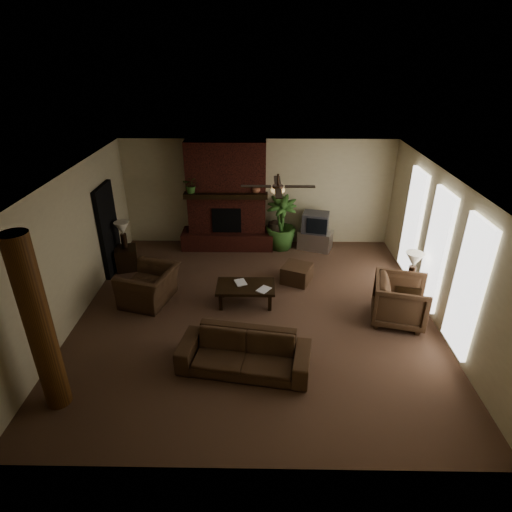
{
  "coord_description": "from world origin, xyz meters",
  "views": [
    {
      "loc": [
        0.12,
        -7.09,
        4.86
      ],
      "look_at": [
        0.0,
        0.4,
        1.1
      ],
      "focal_mm": 29.46,
      "sensor_mm": 36.0,
      "label": 1
    }
  ],
  "objects_px": {
    "floor_vase": "(275,232)",
    "lamp_right": "(414,262)",
    "tv_stand": "(315,240)",
    "side_table_left": "(126,258)",
    "side_table_right": "(407,293)",
    "armchair_left": "(149,280)",
    "lamp_left": "(122,230)",
    "coffee_table": "(246,288)",
    "floor_plant": "(281,234)",
    "ottoman": "(297,273)",
    "sofa": "(244,347)",
    "log_column": "(39,326)",
    "armchair_right": "(400,299)"
  },
  "relations": [
    {
      "from": "floor_vase",
      "to": "lamp_right",
      "type": "height_order",
      "value": "lamp_right"
    },
    {
      "from": "tv_stand",
      "to": "lamp_right",
      "type": "height_order",
      "value": "lamp_right"
    },
    {
      "from": "side_table_left",
      "to": "side_table_right",
      "type": "height_order",
      "value": "same"
    },
    {
      "from": "armchair_left",
      "to": "side_table_left",
      "type": "relative_size",
      "value": 2.07
    },
    {
      "from": "lamp_left",
      "to": "coffee_table",
      "type": "bearing_deg",
      "value": -27.51
    },
    {
      "from": "coffee_table",
      "to": "floor_plant",
      "type": "xyz_separation_m",
      "value": [
        0.82,
        2.74,
        0.02
      ]
    },
    {
      "from": "side_table_left",
      "to": "lamp_right",
      "type": "relative_size",
      "value": 0.85
    },
    {
      "from": "coffee_table",
      "to": "tv_stand",
      "type": "bearing_deg",
      "value": 57.24
    },
    {
      "from": "side_table_right",
      "to": "ottoman",
      "type": "bearing_deg",
      "value": 156.75
    },
    {
      "from": "sofa",
      "to": "side_table_right",
      "type": "bearing_deg",
      "value": 40.38
    },
    {
      "from": "log_column",
      "to": "sofa",
      "type": "bearing_deg",
      "value": 15.95
    },
    {
      "from": "armchair_left",
      "to": "floor_vase",
      "type": "distance_m",
      "value": 3.81
    },
    {
      "from": "sofa",
      "to": "armchair_right",
      "type": "xyz_separation_m",
      "value": [
        2.95,
        1.4,
        0.08
      ]
    },
    {
      "from": "sofa",
      "to": "coffee_table",
      "type": "distance_m",
      "value": 1.98
    },
    {
      "from": "log_column",
      "to": "tv_stand",
      "type": "bearing_deg",
      "value": 50.75
    },
    {
      "from": "log_column",
      "to": "floor_plant",
      "type": "height_order",
      "value": "log_column"
    },
    {
      "from": "log_column",
      "to": "side_table_left",
      "type": "bearing_deg",
      "value": 92.68
    },
    {
      "from": "log_column",
      "to": "side_table_right",
      "type": "bearing_deg",
      "value": 24.52
    },
    {
      "from": "armchair_left",
      "to": "ottoman",
      "type": "xyz_separation_m",
      "value": [
        3.15,
        0.87,
        -0.3
      ]
    },
    {
      "from": "coffee_table",
      "to": "side_table_right",
      "type": "distance_m",
      "value": 3.34
    },
    {
      "from": "coffee_table",
      "to": "log_column",
      "type": "bearing_deg",
      "value": -134.6
    },
    {
      "from": "sofa",
      "to": "side_table_left",
      "type": "xyz_separation_m",
      "value": [
        -2.99,
        3.48,
        -0.15
      ]
    },
    {
      "from": "sofa",
      "to": "armchair_right",
      "type": "height_order",
      "value": "armchair_right"
    },
    {
      "from": "sofa",
      "to": "side_table_right",
      "type": "relative_size",
      "value": 3.94
    },
    {
      "from": "floor_plant",
      "to": "side_table_left",
      "type": "distance_m",
      "value": 3.96
    },
    {
      "from": "side_table_right",
      "to": "floor_plant",
      "type": "bearing_deg",
      "value": 132.5
    },
    {
      "from": "armchair_right",
      "to": "coffee_table",
      "type": "distance_m",
      "value": 3.06
    },
    {
      "from": "coffee_table",
      "to": "floor_plant",
      "type": "height_order",
      "value": "floor_plant"
    },
    {
      "from": "tv_stand",
      "to": "side_table_right",
      "type": "height_order",
      "value": "side_table_right"
    },
    {
      "from": "lamp_left",
      "to": "tv_stand",
      "type": "bearing_deg",
      "value": 14.12
    },
    {
      "from": "armchair_right",
      "to": "tv_stand",
      "type": "height_order",
      "value": "armchair_right"
    },
    {
      "from": "log_column",
      "to": "floor_vase",
      "type": "xyz_separation_m",
      "value": [
        3.4,
        5.55,
        -0.97
      ]
    },
    {
      "from": "log_column",
      "to": "lamp_left",
      "type": "xyz_separation_m",
      "value": [
        -0.2,
        4.3,
        -0.4
      ]
    },
    {
      "from": "sofa",
      "to": "side_table_left",
      "type": "height_order",
      "value": "sofa"
    },
    {
      "from": "tv_stand",
      "to": "armchair_right",
      "type": "bearing_deg",
      "value": -47.17
    },
    {
      "from": "armchair_left",
      "to": "side_table_right",
      "type": "bearing_deg",
      "value": 104.36
    },
    {
      "from": "armchair_right",
      "to": "side_table_right",
      "type": "xyz_separation_m",
      "value": [
        0.33,
        0.57,
        -0.23
      ]
    },
    {
      "from": "armchair_left",
      "to": "ottoman",
      "type": "distance_m",
      "value": 3.28
    },
    {
      "from": "sofa",
      "to": "armchair_right",
      "type": "distance_m",
      "value": 3.27
    },
    {
      "from": "tv_stand",
      "to": "armchair_left",
      "type": "bearing_deg",
      "value": -123.24
    },
    {
      "from": "lamp_left",
      "to": "floor_plant",
      "type": "bearing_deg",
      "value": 17.82
    },
    {
      "from": "side_table_right",
      "to": "sofa",
      "type": "bearing_deg",
      "value": -149.0
    },
    {
      "from": "sofa",
      "to": "floor_plant",
      "type": "distance_m",
      "value": 4.78
    },
    {
      "from": "ottoman",
      "to": "side_table_right",
      "type": "height_order",
      "value": "side_table_right"
    },
    {
      "from": "sofa",
      "to": "armchair_left",
      "type": "bearing_deg",
      "value": 144.7
    },
    {
      "from": "sofa",
      "to": "lamp_left",
      "type": "height_order",
      "value": "lamp_left"
    },
    {
      "from": "sofa",
      "to": "lamp_right",
      "type": "xyz_separation_m",
      "value": [
        3.31,
        1.98,
        0.58
      ]
    },
    {
      "from": "armchair_right",
      "to": "floor_plant",
      "type": "relative_size",
      "value": 0.71
    },
    {
      "from": "log_column",
      "to": "armchair_left",
      "type": "distance_m",
      "value": 3.07
    },
    {
      "from": "armchair_left",
      "to": "floor_vase",
      "type": "xyz_separation_m",
      "value": [
        2.68,
        2.71,
        -0.06
      ]
    }
  ]
}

